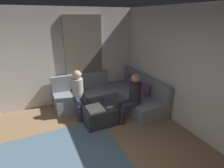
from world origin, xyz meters
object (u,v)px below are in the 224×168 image
(sectional_couch, at_px, (113,96))
(game_remote, at_px, (110,107))
(coffee_mug, at_px, (102,100))
(ottoman, at_px, (99,114))
(person_on_couch_side, at_px, (79,92))
(person_on_couch_back, at_px, (132,96))

(sectional_couch, xyz_separation_m, game_remote, (0.83, -0.49, 0.15))
(coffee_mug, xyz_separation_m, game_remote, (0.40, 0.04, -0.04))
(ottoman, relative_size, coffee_mug, 8.00)
(person_on_couch_side, bearing_deg, sectional_couch, -171.84)
(person_on_couch_back, bearing_deg, game_remote, 81.44)
(coffee_mug, xyz_separation_m, person_on_couch_side, (-0.29, -0.50, 0.19))
(ottoman, bearing_deg, person_on_couch_side, -147.80)
(game_remote, bearing_deg, ottoman, -129.29)
(ottoman, xyz_separation_m, coffee_mug, (-0.22, 0.18, 0.26))
(sectional_couch, relative_size, ottoman, 3.36)
(game_remote, bearing_deg, coffee_mug, -174.29)
(game_remote, xyz_separation_m, person_on_couch_side, (-0.69, -0.54, 0.23))
(sectional_couch, distance_m, game_remote, 0.98)
(sectional_couch, height_order, person_on_couch_back, person_on_couch_back)
(game_remote, bearing_deg, person_on_couch_back, 81.44)
(coffee_mug, bearing_deg, ottoman, -39.29)
(sectional_couch, xyz_separation_m, person_on_couch_side, (0.15, -1.03, 0.38))
(person_on_couch_back, bearing_deg, coffee_mug, 50.52)
(coffee_mug, distance_m, person_on_couch_back, 0.78)
(sectional_couch, xyz_separation_m, person_on_couch_back, (0.92, 0.06, 0.38))
(game_remote, distance_m, person_on_couch_side, 0.90)
(ottoman, xyz_separation_m, game_remote, (0.18, 0.22, 0.22))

